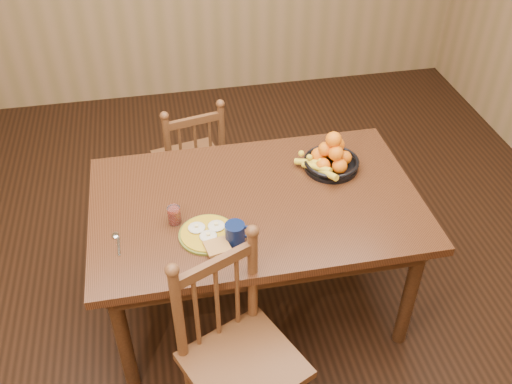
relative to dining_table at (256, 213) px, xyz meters
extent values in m
cube|color=black|center=(0.00, 0.00, -0.67)|extent=(4.50, 5.00, 0.01)
cube|color=black|center=(0.00, 0.00, 0.06)|extent=(1.60, 1.00, 0.04)
cube|color=black|center=(0.00, 0.42, -0.01)|extent=(1.40, 0.04, 0.10)
cube|color=black|center=(0.00, -0.42, -0.01)|extent=(1.40, 0.04, 0.10)
cube|color=black|center=(0.72, 0.00, -0.01)|extent=(0.04, 0.84, 0.10)
cube|color=black|center=(-0.72, 0.00, -0.01)|extent=(0.04, 0.84, 0.10)
cylinder|color=black|center=(-0.70, -0.40, -0.31)|extent=(0.07, 0.07, 0.70)
cylinder|color=black|center=(0.70, -0.40, -0.31)|extent=(0.07, 0.07, 0.70)
cylinder|color=black|center=(-0.70, 0.40, -0.31)|extent=(0.07, 0.07, 0.70)
cylinder|color=black|center=(0.70, 0.40, -0.31)|extent=(0.07, 0.07, 0.70)
cube|color=#4C2716|center=(-0.26, 0.85, -0.25)|extent=(0.47, 0.46, 0.04)
cylinder|color=#4C2716|center=(-0.14, 1.04, -0.47)|extent=(0.03, 0.03, 0.39)
cylinder|color=#4C2716|center=(-0.46, 0.97, -0.47)|extent=(0.03, 0.03, 0.39)
cylinder|color=#4C2716|center=(-0.07, 0.73, -0.47)|extent=(0.03, 0.03, 0.39)
cylinder|color=#4C2716|center=(-0.39, 0.66, -0.47)|extent=(0.03, 0.03, 0.39)
cylinder|color=#4C2716|center=(-0.07, 0.72, -0.02)|extent=(0.04, 0.04, 0.47)
cylinder|color=#4C2716|center=(-0.39, 0.65, -0.02)|extent=(0.04, 0.04, 0.47)
cylinder|color=#4C2716|center=(-0.23, 0.68, -0.06)|extent=(0.02, 0.02, 0.36)
cube|color=#4C2716|center=(-0.23, 0.68, 0.15)|extent=(0.33, 0.10, 0.05)
cube|color=#4C2716|center=(-0.19, -0.71, -0.21)|extent=(0.58, 0.57, 0.04)
cylinder|color=#4C2716|center=(-0.10, -0.48, -0.45)|extent=(0.04, 0.04, 0.43)
cylinder|color=#4C2716|center=(-0.44, -0.61, 0.05)|extent=(0.04, 0.04, 0.52)
cylinder|color=#4C2716|center=(-0.10, -0.46, 0.05)|extent=(0.04, 0.04, 0.52)
cylinder|color=#4C2716|center=(-0.27, -0.53, 0.00)|extent=(0.02, 0.02, 0.40)
cube|color=#4C2716|center=(-0.27, -0.53, 0.23)|extent=(0.34, 0.18, 0.05)
cylinder|color=#59601E|center=(-0.26, -0.20, 0.09)|extent=(0.26, 0.26, 0.01)
cylinder|color=#B78E17|center=(-0.26, -0.20, 0.10)|extent=(0.24, 0.24, 0.01)
ellipsoid|color=silver|center=(-0.31, -0.17, 0.11)|extent=(0.08, 0.08, 0.01)
cube|color=#F2E08C|center=(-0.31, -0.17, 0.12)|extent=(0.02, 0.02, 0.01)
ellipsoid|color=silver|center=(-0.22, -0.17, 0.11)|extent=(0.08, 0.08, 0.01)
cube|color=#F2E08C|center=(-0.22, -0.17, 0.12)|extent=(0.02, 0.02, 0.01)
ellipsoid|color=silver|center=(-0.26, -0.23, 0.11)|extent=(0.08, 0.08, 0.01)
cube|color=#F2E08C|center=(-0.26, -0.23, 0.12)|extent=(0.02, 0.02, 0.01)
cube|color=brown|center=(-0.23, -0.31, 0.11)|extent=(0.12, 0.12, 0.01)
cube|color=silver|center=(-0.31, -0.22, 0.09)|extent=(0.03, 0.15, 0.00)
cube|color=silver|center=(-0.29, -0.14, 0.09)|extent=(0.03, 0.05, 0.00)
cube|color=silver|center=(-0.66, -0.20, 0.09)|extent=(0.01, 0.12, 0.00)
ellipsoid|color=silver|center=(-0.68, -0.13, 0.09)|extent=(0.03, 0.04, 0.01)
cylinder|color=#0B163D|center=(-0.15, -0.27, 0.13)|extent=(0.09, 0.09, 0.10)
torus|color=#0B163D|center=(-0.10, -0.27, 0.13)|extent=(0.07, 0.03, 0.07)
cylinder|color=black|center=(-0.15, -0.27, 0.18)|extent=(0.08, 0.08, 0.00)
cylinder|color=silver|center=(-0.40, -0.09, 0.13)|extent=(0.06, 0.06, 0.09)
cylinder|color=maroon|center=(-0.40, -0.09, 0.12)|extent=(0.05, 0.05, 0.07)
cylinder|color=black|center=(0.43, 0.18, 0.09)|extent=(0.28, 0.28, 0.02)
torus|color=black|center=(0.43, 0.18, 0.13)|extent=(0.29, 0.29, 0.02)
cylinder|color=black|center=(0.43, 0.18, 0.09)|extent=(0.10, 0.10, 0.01)
sphere|color=orange|center=(0.50, 0.18, 0.14)|extent=(0.07, 0.07, 0.07)
sphere|color=orange|center=(0.46, 0.25, 0.14)|extent=(0.08, 0.08, 0.08)
sphere|color=orange|center=(0.38, 0.22, 0.15)|extent=(0.08, 0.08, 0.08)
sphere|color=orange|center=(0.38, 0.14, 0.14)|extent=(0.07, 0.07, 0.07)
sphere|color=orange|center=(0.46, 0.11, 0.14)|extent=(0.08, 0.08, 0.08)
sphere|color=orange|center=(0.46, 0.21, 0.21)|extent=(0.08, 0.08, 0.08)
sphere|color=orange|center=(0.40, 0.19, 0.20)|extent=(0.07, 0.07, 0.07)
sphere|color=orange|center=(0.44, 0.14, 0.21)|extent=(0.08, 0.08, 0.08)
sphere|color=orange|center=(0.43, 0.18, 0.26)|extent=(0.08, 0.08, 0.08)
cylinder|color=yellow|center=(0.34, 0.14, 0.13)|extent=(0.10, 0.17, 0.07)
cylinder|color=yellow|center=(0.32, 0.19, 0.13)|extent=(0.14, 0.15, 0.07)
cylinder|color=yellow|center=(0.37, 0.09, 0.13)|extent=(0.06, 0.18, 0.07)
camera|label=1|loc=(-0.41, -2.09, 1.87)|focal=40.00mm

